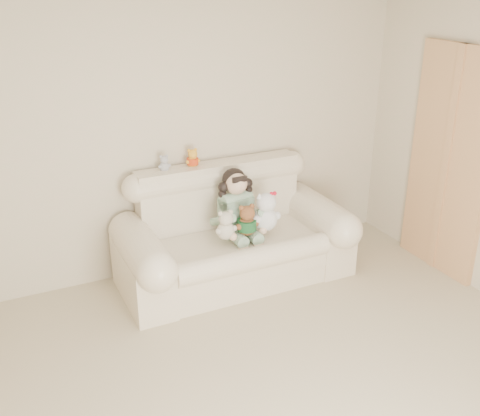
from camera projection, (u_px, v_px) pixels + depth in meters
name	position (u px, v px, depth m)	size (l,w,h in m)	color
wall_back	(175.00, 135.00, 5.11)	(4.50, 4.50, 0.00)	beige
sofa	(235.00, 228.00, 5.14)	(2.10, 0.95, 1.03)	#FFF3CD
door_panel	(448.00, 163.00, 5.17)	(0.06, 0.90, 2.10)	#B37E4D
seated_child	(236.00, 202.00, 5.14)	(0.38, 0.46, 0.63)	#2F7540
brown_teddy	(247.00, 217.00, 4.98)	(0.22, 0.17, 0.34)	brown
white_cat	(266.00, 208.00, 5.05)	(0.28, 0.21, 0.44)	silver
cream_teddy	(226.00, 222.00, 4.91)	(0.20, 0.16, 0.32)	beige
yellow_mini_bear	(192.00, 156.00, 5.12)	(0.13, 0.10, 0.21)	yellow
grey_mini_plush	(164.00, 162.00, 5.02)	(0.12, 0.09, 0.18)	#B9BAC0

